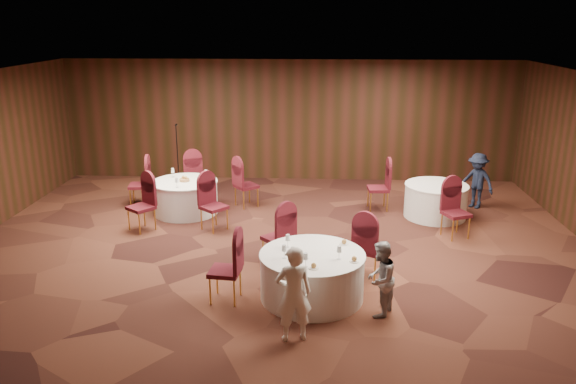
{
  "coord_description": "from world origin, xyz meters",
  "views": [
    {
      "loc": [
        0.73,
        -9.81,
        4.22
      ],
      "look_at": [
        0.2,
        0.2,
        1.1
      ],
      "focal_mm": 35.0,
      "sensor_mm": 36.0,
      "label": 1
    }
  ],
  "objects_px": {
    "table_right": "(436,200)",
    "woman_b": "(380,279)",
    "table_left": "(185,197)",
    "man_c": "(477,181)",
    "mic_stand": "(178,170)",
    "woman_a": "(294,294)",
    "table_main": "(312,275)"
  },
  "relations": [
    {
      "from": "table_right",
      "to": "woman_b",
      "type": "height_order",
      "value": "woman_b"
    },
    {
      "from": "table_left",
      "to": "man_c",
      "type": "xyz_separation_m",
      "value": [
        6.62,
        0.73,
        0.27
      ]
    },
    {
      "from": "mic_stand",
      "to": "woman_b",
      "type": "bearing_deg",
      "value": -53.98
    },
    {
      "from": "table_right",
      "to": "woman_a",
      "type": "bearing_deg",
      "value": -119.55
    },
    {
      "from": "table_main",
      "to": "man_c",
      "type": "bearing_deg",
      "value": 50.99
    },
    {
      "from": "table_right",
      "to": "mic_stand",
      "type": "relative_size",
      "value": 0.81
    },
    {
      "from": "mic_stand",
      "to": "woman_b",
      "type": "xyz_separation_m",
      "value": [
        4.48,
        -6.16,
        0.07
      ]
    },
    {
      "from": "table_main",
      "to": "man_c",
      "type": "relative_size",
      "value": 1.28
    },
    {
      "from": "table_right",
      "to": "woman_b",
      "type": "xyz_separation_m",
      "value": [
        -1.67,
        -4.39,
        0.2
      ]
    },
    {
      "from": "table_left",
      "to": "table_right",
      "type": "bearing_deg",
      "value": 0.27
    },
    {
      "from": "table_left",
      "to": "mic_stand",
      "type": "xyz_separation_m",
      "value": [
        -0.59,
        1.8,
        0.13
      ]
    },
    {
      "from": "mic_stand",
      "to": "woman_b",
      "type": "distance_m",
      "value": 7.61
    },
    {
      "from": "table_main",
      "to": "table_left",
      "type": "distance_m",
      "value": 4.84
    },
    {
      "from": "table_main",
      "to": "table_left",
      "type": "bearing_deg",
      "value": 126.7
    },
    {
      "from": "table_left",
      "to": "woman_a",
      "type": "relative_size",
      "value": 1.06
    },
    {
      "from": "woman_b",
      "to": "man_c",
      "type": "height_order",
      "value": "man_c"
    },
    {
      "from": "table_main",
      "to": "table_right",
      "type": "xyz_separation_m",
      "value": [
        2.67,
        3.9,
        0.0
      ]
    },
    {
      "from": "man_c",
      "to": "table_left",
      "type": "bearing_deg",
      "value": -129.85
    },
    {
      "from": "table_main",
      "to": "mic_stand",
      "type": "xyz_separation_m",
      "value": [
        -3.48,
        5.68,
        0.13
      ]
    },
    {
      "from": "mic_stand",
      "to": "table_right",
      "type": "bearing_deg",
      "value": -16.06
    },
    {
      "from": "woman_b",
      "to": "man_c",
      "type": "xyz_separation_m",
      "value": [
        2.73,
        5.09,
        0.07
      ]
    },
    {
      "from": "table_main",
      "to": "table_right",
      "type": "bearing_deg",
      "value": 55.61
    },
    {
      "from": "table_right",
      "to": "woman_a",
      "type": "xyz_separation_m",
      "value": [
        -2.91,
        -5.13,
        0.31
      ]
    },
    {
      "from": "woman_b",
      "to": "man_c",
      "type": "relative_size",
      "value": 0.89
    },
    {
      "from": "woman_b",
      "to": "woman_a",
      "type": "bearing_deg",
      "value": -33.96
    },
    {
      "from": "man_c",
      "to": "table_right",
      "type": "bearing_deg",
      "value": -102.61
    },
    {
      "from": "table_left",
      "to": "mic_stand",
      "type": "distance_m",
      "value": 1.89
    },
    {
      "from": "table_right",
      "to": "man_c",
      "type": "height_order",
      "value": "man_c"
    },
    {
      "from": "table_main",
      "to": "man_c",
      "type": "xyz_separation_m",
      "value": [
        3.73,
        4.61,
        0.27
      ]
    },
    {
      "from": "table_main",
      "to": "woman_b",
      "type": "height_order",
      "value": "woman_b"
    },
    {
      "from": "table_right",
      "to": "mic_stand",
      "type": "bearing_deg",
      "value": 163.94
    },
    {
      "from": "table_main",
      "to": "mic_stand",
      "type": "distance_m",
      "value": 6.66
    }
  ]
}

